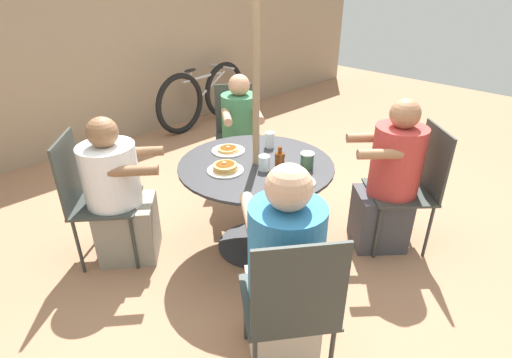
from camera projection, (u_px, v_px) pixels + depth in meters
ground_plane at (256, 245)px, 3.13m from camera, size 12.00×12.00×0.00m
back_fence at (82, 73)px, 4.49m from camera, size 10.00×0.06×1.78m
patio_table at (256, 184)px, 2.88m from camera, size 1.10×1.10×0.71m
umbrella_pole at (256, 99)px, 2.59m from camera, size 0.05×0.05×2.35m
patio_chair_north at (238, 129)px, 3.90m from camera, size 0.62×0.62×0.95m
diner_north at (240, 139)px, 3.75m from camera, size 0.56×0.60×1.11m
patio_chair_east at (91, 193)px, 2.78m from camera, size 0.62×0.62×0.95m
diner_east at (119, 198)px, 2.82m from camera, size 0.62×0.60×1.08m
patio_chair_south at (292, 302)px, 1.87m from camera, size 0.62×0.62×0.95m
diner_south at (284, 276)px, 2.03m from camera, size 0.57×0.60×1.18m
patio_chair_west at (414, 182)px, 2.93m from camera, size 0.62×0.62×0.95m
diner_west at (389, 183)px, 2.93m from camera, size 0.59×0.58×1.16m
pancake_plate_a at (225, 168)px, 2.69m from camera, size 0.25×0.25×0.06m
pancake_plate_b at (296, 179)px, 2.54m from camera, size 0.25×0.25×0.07m
pancake_plate_c at (228, 150)px, 2.98m from camera, size 0.25×0.25×0.04m
syrup_bottle at (280, 159)px, 2.73m from camera, size 0.09×0.07×0.15m
coffee_cup at (307, 161)px, 2.71m from camera, size 0.09×0.09×0.11m
drinking_glass_a at (264, 163)px, 2.69m from camera, size 0.08×0.08×0.10m
drinking_glass_b at (270, 140)px, 3.04m from camera, size 0.07×0.07×0.12m
bicycle at (204, 96)px, 5.41m from camera, size 1.63×0.44×0.80m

